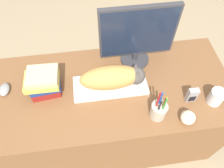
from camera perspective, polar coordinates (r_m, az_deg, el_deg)
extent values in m
cube|color=brown|center=(1.62, 0.17, -7.85)|extent=(1.46, 0.66, 0.71)
cube|color=silver|center=(1.31, -0.42, -0.44)|extent=(0.44, 0.18, 0.02)
ellipsoid|color=#D18C47|center=(1.24, -0.45, 1.69)|extent=(0.35, 0.14, 0.14)
sphere|color=#4C4742|center=(1.27, 6.31, 2.24)|extent=(0.11, 0.11, 0.11)
cone|color=#4C4742|center=(1.21, 6.77, 2.67)|extent=(0.04, 0.04, 0.04)
cone|color=#4C4742|center=(1.25, 6.28, 4.62)|extent=(0.04, 0.04, 0.04)
cylinder|color=#333338|center=(1.46, 5.89, 6.58)|extent=(0.18, 0.18, 0.02)
cylinder|color=#333338|center=(1.43, 6.04, 7.66)|extent=(0.04, 0.04, 0.07)
cube|color=#333338|center=(1.29, 6.79, 13.36)|extent=(0.45, 0.03, 0.34)
cube|color=#192338|center=(1.28, 6.88, 13.10)|extent=(0.43, 0.01, 0.32)
ellipsoid|color=gray|center=(1.44, -26.29, -1.29)|extent=(0.06, 0.09, 0.04)
cylinder|color=silver|center=(1.36, 25.59, -3.05)|extent=(0.08, 0.08, 0.09)
torus|color=silver|center=(1.38, 27.08, -2.81)|extent=(0.07, 0.01, 0.07)
cylinder|color=#B2A893|center=(1.21, 12.01, -6.85)|extent=(0.09, 0.09, 0.10)
cylinder|color=orange|center=(1.17, 13.33, -5.12)|extent=(0.01, 0.01, 0.14)
cylinder|color=#1E47B2|center=(1.16, 12.38, -4.35)|extent=(0.01, 0.01, 0.16)
cylinder|color=#B21E1E|center=(1.13, 11.75, -4.75)|extent=(0.01, 0.01, 0.19)
cylinder|color=black|center=(1.15, 12.15, -6.26)|extent=(0.01, 0.01, 0.14)
cylinder|color=#338C38|center=(1.14, 13.38, -5.82)|extent=(0.01, 0.01, 0.16)
sphere|color=beige|center=(1.24, 19.20, -8.27)|extent=(0.08, 0.08, 0.08)
cube|color=#99999E|center=(1.31, 20.15, -2.73)|extent=(0.06, 0.03, 0.10)
cube|color=black|center=(1.32, 20.19, -3.68)|extent=(0.04, 0.00, 0.04)
cube|color=maroon|center=(1.34, -16.84, -1.32)|extent=(0.18, 0.14, 0.04)
cube|color=navy|center=(1.32, -17.12, 0.05)|extent=(0.18, 0.14, 0.04)
cube|color=#CCC14C|center=(1.28, -17.86, 0.82)|extent=(0.19, 0.15, 0.03)
cube|color=#C6B284|center=(1.26, -17.79, 2.10)|extent=(0.18, 0.15, 0.03)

